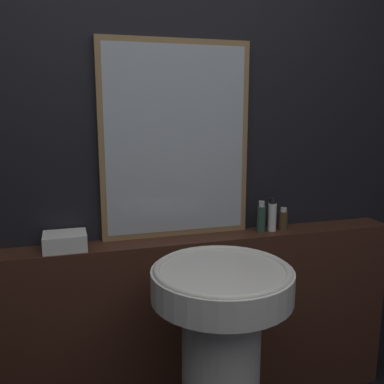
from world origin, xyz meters
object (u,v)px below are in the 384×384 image
object	(u,v)px
mirror	(176,141)
towel_stack	(65,241)
conditioner_bottle	(272,216)
lotion_bottle	(283,220)
pedestal_sink	(221,360)
shampoo_bottle	(261,218)

from	to	relation	value
mirror	towel_stack	size ratio (longest dim) A/B	4.95
conditioner_bottle	lotion_bottle	xyz separation A→B (m)	(0.06, 0.00, -0.02)
pedestal_sink	lotion_bottle	world-z (taller)	lotion_bottle
towel_stack	shampoo_bottle	bearing A→B (deg)	0.00
pedestal_sink	shampoo_bottle	bearing A→B (deg)	51.35
pedestal_sink	shampoo_bottle	size ratio (longest dim) A/B	6.07
towel_stack	shampoo_bottle	world-z (taller)	shampoo_bottle
shampoo_bottle	conditioner_bottle	bearing A→B (deg)	0.00
towel_stack	conditioner_bottle	size ratio (longest dim) A/B	1.08
mirror	conditioner_bottle	xyz separation A→B (m)	(0.46, -0.06, -0.37)
mirror	lotion_bottle	world-z (taller)	mirror
mirror	lotion_bottle	size ratio (longest dim) A/B	7.87
shampoo_bottle	towel_stack	bearing A→B (deg)	180.00
pedestal_sink	conditioner_bottle	world-z (taller)	conditioner_bottle
shampoo_bottle	conditioner_bottle	size ratio (longest dim) A/B	0.92
pedestal_sink	mirror	distance (m)	0.94
shampoo_bottle	lotion_bottle	size ratio (longest dim) A/B	1.35
towel_stack	conditioner_bottle	xyz separation A→B (m)	(0.97, 0.00, 0.04)
shampoo_bottle	lotion_bottle	world-z (taller)	shampoo_bottle
mirror	shampoo_bottle	bearing A→B (deg)	-9.04
pedestal_sink	shampoo_bottle	world-z (taller)	shampoo_bottle
towel_stack	shampoo_bottle	size ratio (longest dim) A/B	1.17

